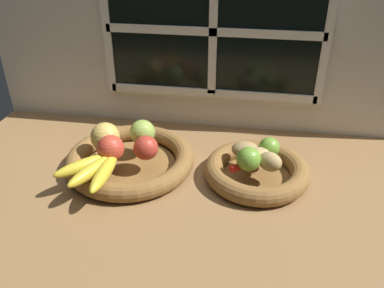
% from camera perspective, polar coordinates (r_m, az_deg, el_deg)
% --- Properties ---
extents(ground_plane, '(1.40, 0.90, 0.03)m').
position_cam_1_polar(ground_plane, '(1.09, 0.92, -4.95)').
color(ground_plane, olive).
extents(back_wall, '(1.40, 0.05, 0.55)m').
position_cam_1_polar(back_wall, '(1.23, 3.09, 14.45)').
color(back_wall, silver).
rests_on(back_wall, ground_plane).
extents(fruit_bowl_left, '(0.35, 0.35, 0.05)m').
position_cam_1_polar(fruit_bowl_left, '(1.11, -8.74, -2.24)').
color(fruit_bowl_left, brown).
rests_on(fruit_bowl_left, ground_plane).
extents(fruit_bowl_right, '(0.27, 0.27, 0.05)m').
position_cam_1_polar(fruit_bowl_right, '(1.07, 9.12, -3.80)').
color(fruit_bowl_right, brown).
rests_on(fruit_bowl_right, ground_plane).
extents(apple_green_back, '(0.07, 0.07, 0.07)m').
position_cam_1_polar(apple_green_back, '(1.12, -7.02, 1.65)').
color(apple_green_back, '#99B74C').
rests_on(apple_green_back, fruit_bowl_left).
extents(apple_red_front, '(0.07, 0.07, 0.07)m').
position_cam_1_polar(apple_red_front, '(1.06, -11.44, -0.60)').
color(apple_red_front, '#CC422D').
rests_on(apple_red_front, fruit_bowl_left).
extents(apple_golden_left, '(0.08, 0.08, 0.08)m').
position_cam_1_polar(apple_golden_left, '(1.10, -12.17, 1.01)').
color(apple_golden_left, '#DBB756').
rests_on(apple_golden_left, fruit_bowl_left).
extents(apple_red_right, '(0.06, 0.06, 0.06)m').
position_cam_1_polar(apple_red_right, '(1.05, -6.55, -0.54)').
color(apple_red_right, '#B73828').
rests_on(apple_red_right, fruit_bowl_left).
extents(banana_bunch_front, '(0.15, 0.18, 0.03)m').
position_cam_1_polar(banana_bunch_front, '(1.02, -13.53, -3.34)').
color(banana_bunch_front, gold).
rests_on(banana_bunch_front, fruit_bowl_left).
extents(potato_large, '(0.08, 0.08, 0.04)m').
position_cam_1_polar(potato_large, '(1.04, 9.32, -1.68)').
color(potato_large, tan).
rests_on(potato_large, fruit_bowl_right).
extents(potato_oblong, '(0.08, 0.06, 0.04)m').
position_cam_1_polar(potato_oblong, '(1.07, 7.59, -0.80)').
color(potato_oblong, '#A38451').
rests_on(potato_oblong, fruit_bowl_right).
extents(potato_small, '(0.08, 0.07, 0.05)m').
position_cam_1_polar(potato_small, '(1.02, 10.96, -2.47)').
color(potato_small, tan).
rests_on(potato_small, fruit_bowl_right).
extents(lime_near, '(0.06, 0.06, 0.06)m').
position_cam_1_polar(lime_near, '(1.01, 8.00, -2.13)').
color(lime_near, '#6B9E33').
rests_on(lime_near, fruit_bowl_right).
extents(lime_far, '(0.05, 0.05, 0.05)m').
position_cam_1_polar(lime_far, '(1.07, 10.85, -0.48)').
color(lime_far, '#6B9E33').
rests_on(lime_far, fruit_bowl_right).
extents(chili_pepper, '(0.12, 0.08, 0.02)m').
position_cam_1_polar(chili_pepper, '(1.03, 8.56, -2.75)').
color(chili_pepper, red).
rests_on(chili_pepper, fruit_bowl_right).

